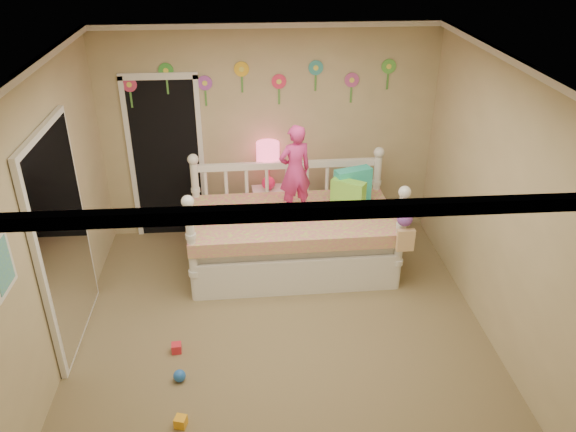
{
  "coord_description": "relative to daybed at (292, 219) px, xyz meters",
  "views": [
    {
      "loc": [
        -0.28,
        -4.29,
        3.66
      ],
      "look_at": [
        0.1,
        0.6,
        1.05
      ],
      "focal_mm": 35.63,
      "sensor_mm": 36.0,
      "label": 1
    }
  ],
  "objects": [
    {
      "name": "floor",
      "position": [
        -0.2,
        -1.33,
        -0.63
      ],
      "size": [
        4.0,
        4.5,
        0.01
      ],
      "primitive_type": "cube",
      "color": "#7F684C",
      "rests_on": "ground"
    },
    {
      "name": "ceiling",
      "position": [
        -0.2,
        -1.33,
        1.97
      ],
      "size": [
        4.0,
        4.5,
        0.01
      ],
      "primitive_type": "cube",
      "color": "white",
      "rests_on": "floor"
    },
    {
      "name": "back_wall",
      "position": [
        -0.2,
        0.92,
        0.67
      ],
      "size": [
        4.0,
        0.01,
        2.6
      ],
      "primitive_type": "cube",
      "color": "tan",
      "rests_on": "floor"
    },
    {
      "name": "left_wall",
      "position": [
        -2.2,
        -1.33,
        0.67
      ],
      "size": [
        0.01,
        4.5,
        2.6
      ],
      "primitive_type": "cube",
      "color": "tan",
      "rests_on": "floor"
    },
    {
      "name": "right_wall",
      "position": [
        1.8,
        -1.33,
        0.67
      ],
      "size": [
        0.01,
        4.5,
        2.6
      ],
      "primitive_type": "cube",
      "color": "tan",
      "rests_on": "floor"
    },
    {
      "name": "crown_molding",
      "position": [
        -0.2,
        -1.33,
        1.94
      ],
      "size": [
        4.0,
        4.5,
        0.06
      ],
      "primitive_type": null,
      "color": "white",
      "rests_on": "ceiling"
    },
    {
      "name": "daybed",
      "position": [
        0.0,
        0.0,
        0.0
      ],
      "size": [
        2.33,
        1.29,
        1.25
      ],
      "primitive_type": null,
      "rotation": [
        0.0,
        0.0,
        0.02
      ],
      "color": "white",
      "rests_on": "floor"
    },
    {
      "name": "pillow_turquoise",
      "position": [
        0.71,
        0.2,
        0.28
      ],
      "size": [
        0.45,
        0.28,
        0.42
      ],
      "primitive_type": "cube",
      "rotation": [
        0.0,
        0.0,
        0.33
      ],
      "color": "#26C2A8",
      "rests_on": "daybed"
    },
    {
      "name": "pillow_lime",
      "position": [
        0.63,
        0.03,
        0.25
      ],
      "size": [
        0.39,
        0.33,
        0.36
      ],
      "primitive_type": "cube",
      "rotation": [
        0.0,
        0.0,
        -0.59
      ],
      "color": "#83E445",
      "rests_on": "daybed"
    },
    {
      "name": "child",
      "position": [
        0.03,
        -0.0,
        0.58
      ],
      "size": [
        0.44,
        0.36,
        1.03
      ],
      "primitive_type": "imported",
      "rotation": [
        0.0,
        0.0,
        3.5
      ],
      "color": "#D12F83",
      "rests_on": "daybed"
    },
    {
      "name": "nightstand",
      "position": [
        -0.23,
        0.72,
        -0.29
      ],
      "size": [
        0.42,
        0.33,
        0.66
      ],
      "primitive_type": "cube",
      "rotation": [
        0.0,
        0.0,
        0.07
      ],
      "color": "white",
      "rests_on": "floor"
    },
    {
      "name": "table_lamp",
      "position": [
        -0.23,
        0.72,
        0.44
      ],
      "size": [
        0.28,
        0.28,
        0.61
      ],
      "color": "#F22063",
      "rests_on": "nightstand"
    },
    {
      "name": "closet_doorway",
      "position": [
        -1.45,
        0.91,
        0.41
      ],
      "size": [
        0.9,
        0.04,
        2.07
      ],
      "primitive_type": "cube",
      "color": "black",
      "rests_on": "back_wall"
    },
    {
      "name": "flower_decals",
      "position": [
        -0.29,
        0.91,
        1.31
      ],
      "size": [
        3.4,
        0.02,
        0.5
      ],
      "primitive_type": null,
      "color": "#B2668C",
      "rests_on": "back_wall"
    },
    {
      "name": "mirror_closet",
      "position": [
        -2.16,
        -1.03,
        0.42
      ],
      "size": [
        0.07,
        1.3,
        2.1
      ],
      "primitive_type": "cube",
      "color": "white",
      "rests_on": "left_wall"
    },
    {
      "name": "wall_picture",
      "position": [
        -2.17,
        -2.23,
        0.92
      ],
      "size": [
        0.05,
        0.34,
        0.42
      ],
      "primitive_type": "cube",
      "color": "white",
      "rests_on": "left_wall"
    },
    {
      "name": "hanging_bag",
      "position": [
        1.1,
        -0.64,
        0.14
      ],
      "size": [
        0.2,
        0.16,
        0.36
      ],
      "primitive_type": null,
      "color": "beige",
      "rests_on": "daybed"
    },
    {
      "name": "toy_scatter",
      "position": [
        -1.16,
        -2.05,
        -0.57
      ],
      "size": [
        1.15,
        1.48,
        0.11
      ],
      "primitive_type": null,
      "rotation": [
        0.0,
        0.0,
        -0.3
      ],
      "color": "#996666",
      "rests_on": "floor"
    }
  ]
}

